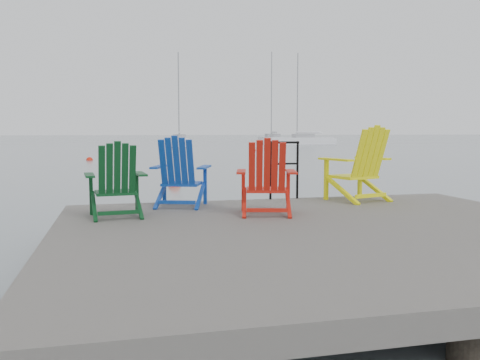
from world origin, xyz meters
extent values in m
plane|color=slate|center=(0.00, 0.00, 0.00)|extent=(400.00, 400.00, 0.00)
cube|color=#2D2A28|center=(0.00, 0.00, 0.40)|extent=(6.00, 5.00, 0.20)
cylinder|color=black|center=(-2.70, 2.20, -0.30)|extent=(0.26, 0.26, 1.20)
cylinder|color=black|center=(0.00, 2.20, -0.30)|extent=(0.26, 0.26, 1.20)
cylinder|color=black|center=(2.70, 2.20, -0.30)|extent=(0.26, 0.26, 1.20)
cylinder|color=black|center=(0.03, 2.45, 0.95)|extent=(0.04, 0.04, 0.90)
cylinder|color=black|center=(0.47, 2.45, 0.95)|extent=(0.04, 0.04, 0.90)
cylinder|color=black|center=(0.25, 2.45, 1.38)|extent=(0.48, 0.04, 0.04)
cylinder|color=black|center=(0.25, 2.45, 1.05)|extent=(0.44, 0.03, 0.03)
cube|color=#0A3C19|center=(-2.30, 1.41, 0.79)|extent=(0.52, 0.47, 0.04)
cube|color=#0A3C19|center=(-2.60, 1.56, 0.75)|extent=(0.05, 0.05, 0.51)
cube|color=#0A3C19|center=(-2.03, 1.61, 0.75)|extent=(0.05, 0.05, 0.51)
cube|color=#0A3C19|center=(-2.61, 1.36, 1.02)|extent=(0.16, 0.56, 0.02)
cube|color=#0A3C19|center=(-1.99, 1.42, 1.02)|extent=(0.16, 0.56, 0.02)
cube|color=#0A3C19|center=(-2.27, 1.12, 1.10)|extent=(0.47, 0.27, 0.62)
cube|color=#0F3CA3|center=(-1.39, 2.10, 0.81)|extent=(0.63, 0.60, 0.04)
cube|color=#0F3CA3|center=(-1.61, 2.38, 0.77)|extent=(0.06, 0.06, 0.54)
cube|color=#0F3CA3|center=(-1.04, 2.18, 0.77)|extent=(0.06, 0.06, 0.54)
cube|color=#0F3CA3|center=(-1.70, 2.19, 1.05)|extent=(0.30, 0.59, 0.03)
cube|color=#0F3CA3|center=(-1.09, 1.97, 1.05)|extent=(0.30, 0.59, 0.03)
cube|color=#0F3CA3|center=(-1.49, 1.81, 1.13)|extent=(0.53, 0.39, 0.66)
cube|color=red|center=(-0.42, 1.16, 0.80)|extent=(0.59, 0.56, 0.04)
cube|color=red|center=(-0.66, 1.42, 0.76)|extent=(0.06, 0.06, 0.53)
cube|color=red|center=(-0.09, 1.27, 0.76)|extent=(0.06, 0.06, 0.53)
cube|color=red|center=(-0.73, 1.23, 1.04)|extent=(0.25, 0.58, 0.03)
cube|color=red|center=(-0.12, 1.07, 1.04)|extent=(0.25, 0.58, 0.03)
cube|color=red|center=(-0.50, 0.87, 1.12)|extent=(0.51, 0.35, 0.64)
cube|color=#FAF90D|center=(1.25, 2.10, 0.86)|extent=(0.71, 0.66, 0.04)
cube|color=#FAF90D|center=(0.85, 2.21, 0.81)|extent=(0.07, 0.07, 0.62)
cube|color=#FAF90D|center=(1.52, 2.41, 0.81)|extent=(0.07, 0.07, 0.62)
cube|color=#FAF90D|center=(0.90, 1.97, 1.13)|extent=(0.31, 0.68, 0.03)
cube|color=#FAF90D|center=(1.61, 2.18, 1.13)|extent=(0.31, 0.68, 0.03)
cube|color=#FAF90D|center=(1.35, 1.76, 1.23)|extent=(0.60, 0.42, 0.76)
cube|color=silver|center=(4.06, 48.86, 0.25)|extent=(2.49, 7.35, 1.10)
cube|color=#9E9EA3|center=(4.03, 48.50, 0.95)|extent=(1.49, 2.27, 0.55)
cylinder|color=gray|center=(4.10, 49.22, 5.31)|extent=(0.12, 0.12, 9.02)
cube|color=silver|center=(17.36, 58.74, 0.25)|extent=(3.27, 9.01, 1.10)
cube|color=#9E9EA3|center=(17.31, 58.30, 0.95)|extent=(1.89, 2.81, 0.55)
cylinder|color=gray|center=(17.41, 59.18, 6.30)|extent=(0.12, 0.12, 11.01)
cube|color=white|center=(18.53, 51.31, 0.25)|extent=(7.90, 2.57, 1.10)
cube|color=#9E9EA3|center=(18.91, 51.34, 0.95)|extent=(2.43, 1.58, 0.55)
cylinder|color=gray|center=(18.14, 51.28, 5.66)|extent=(0.12, 0.12, 9.72)
sphere|color=red|center=(-0.73, 9.23, 0.00)|extent=(0.36, 0.36, 0.36)
sphere|color=red|center=(-3.76, 23.18, 0.00)|extent=(0.36, 0.36, 0.36)
sphere|color=red|center=(8.63, 30.54, 0.00)|extent=(0.35, 0.35, 0.35)
sphere|color=red|center=(8.33, 34.32, 0.00)|extent=(0.39, 0.39, 0.39)
camera|label=1|loc=(-2.26, -5.05, 1.55)|focal=38.00mm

